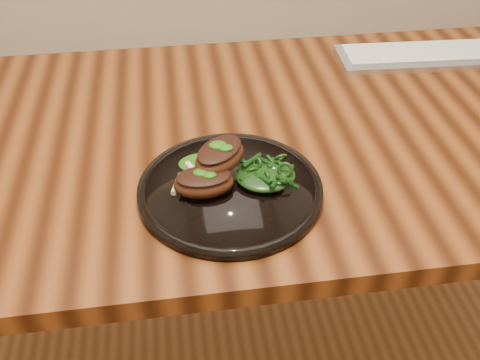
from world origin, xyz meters
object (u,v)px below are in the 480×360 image
desk (259,161)px  greens_heap (266,172)px  keyboard (431,55)px  plate (230,189)px  lamb_chop_front (203,182)px

desk → greens_heap: 0.22m
keyboard → plate: bearing=-142.0°
greens_heap → desk: bearing=83.2°
plate → keyboard: (0.55, 0.43, 0.00)m
desk → greens_heap: bearing=-96.8°
lamb_chop_front → greens_heap: lamb_chop_front is taller
plate → desk: bearing=66.3°
greens_heap → keyboard: (0.49, 0.42, -0.02)m
greens_heap → plate: bearing=-174.8°
greens_heap → lamb_chop_front: bearing=-171.2°
desk → greens_heap: (-0.02, -0.18, 0.12)m
greens_heap → keyboard: size_ratio=0.22×
desk → lamb_chop_front: (-0.13, -0.20, 0.12)m
desk → keyboard: bearing=27.2°
greens_heap → keyboard: bearing=41.0°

